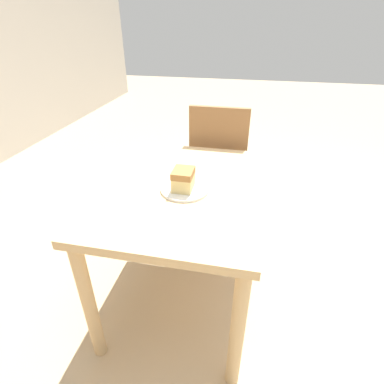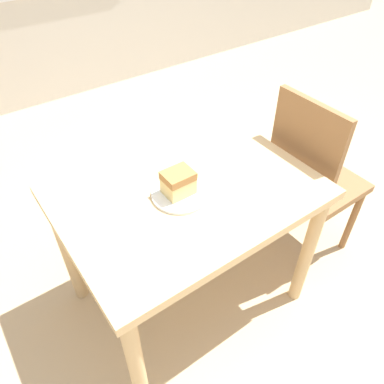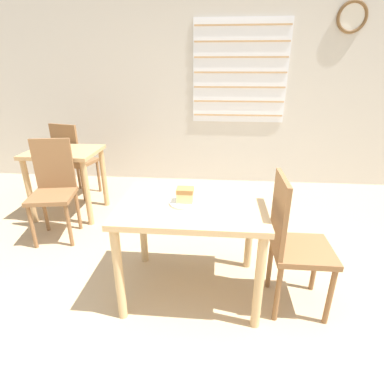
{
  "view_description": "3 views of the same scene",
  "coord_description": "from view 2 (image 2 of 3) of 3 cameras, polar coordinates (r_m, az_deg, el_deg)",
  "views": [
    {
      "loc": [
        -1.33,
        0.24,
        1.45
      ],
      "look_at": [
        -0.19,
        0.48,
        0.76
      ],
      "focal_mm": 28.0,
      "sensor_mm": 36.0,
      "label": 1
    },
    {
      "loc": [
        -0.74,
        -0.38,
        1.7
      ],
      "look_at": [
        -0.12,
        0.48,
        0.76
      ],
      "focal_mm": 35.0,
      "sensor_mm": 36.0,
      "label": 2
    },
    {
      "loc": [
        0.06,
        -1.33,
        1.6
      ],
      "look_at": [
        -0.11,
        0.51,
        0.83
      ],
      "focal_mm": 28.0,
      "sensor_mm": 36.0,
      "label": 3
    }
  ],
  "objects": [
    {
      "name": "plate",
      "position": [
        1.44,
        -1.78,
        -0.26
      ],
      "size": [
        0.22,
        0.22,
        0.01
      ],
      "color": "white",
      "rests_on": "dining_table_near"
    },
    {
      "name": "dining_table_near",
      "position": [
        1.55,
        -0.8,
        -2.55
      ],
      "size": [
        1.0,
        0.75,
        0.74
      ],
      "color": "tan",
      "rests_on": "ground_plane"
    },
    {
      "name": "cake_slice",
      "position": [
        1.4,
        -2.11,
        1.44
      ],
      "size": [
        0.11,
        0.09,
        0.1
      ],
      "color": "#E0C67F",
      "rests_on": "plate"
    },
    {
      "name": "ground_plane",
      "position": [
        1.89,
        12.75,
        -24.46
      ],
      "size": [
        14.0,
        14.0,
        0.0
      ],
      "primitive_type": "plane",
      "color": "tan"
    },
    {
      "name": "chair_near_window",
      "position": [
        1.94,
        17.68,
        2.08
      ],
      "size": [
        0.39,
        0.39,
        0.97
      ],
      "rotation": [
        0.0,
        0.0,
        1.57
      ],
      "color": "brown",
      "rests_on": "ground_plane"
    }
  ]
}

